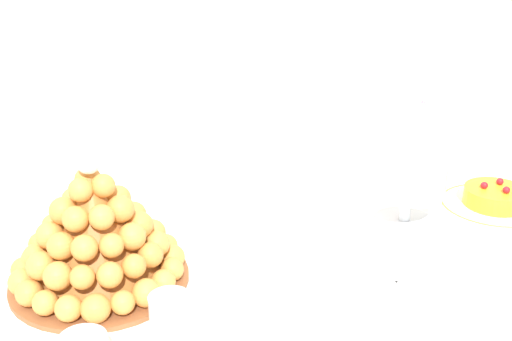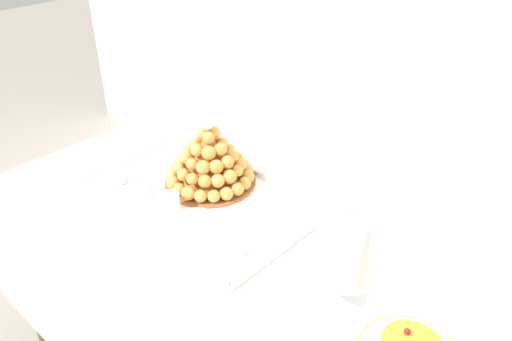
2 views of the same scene
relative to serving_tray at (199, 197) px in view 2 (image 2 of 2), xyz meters
name	(u,v)px [view 2 (image 2 of 2)]	position (x,y,z in m)	size (l,w,h in m)	color
buffet_table	(273,257)	(0.25, 0.03, -0.09)	(1.62, 0.99, 0.76)	brown
serving_tray	(199,197)	(0.00, 0.00, 0.00)	(0.66, 0.40, 0.02)	white
croquembouche	(210,160)	(-0.03, 0.07, 0.08)	(0.27, 0.27, 0.21)	brown
dessert_cup_left	(118,174)	(-0.24, -0.11, 0.03)	(0.05, 0.05, 0.06)	silver
dessert_cup_mid_left	(142,190)	(-0.12, -0.11, 0.02)	(0.06, 0.06, 0.05)	silver
dessert_cup_centre	(170,205)	(0.00, -0.10, 0.03)	(0.06, 0.06, 0.06)	silver
dessert_cup_mid_right	(198,223)	(0.12, -0.11, 0.03)	(0.06, 0.06, 0.06)	silver
dessert_cup_right	(237,242)	(0.24, -0.09, 0.02)	(0.06, 0.06, 0.05)	silver
macaron_goblet	(348,245)	(0.51, -0.03, 0.14)	(0.13, 0.13, 0.24)	white
wine_glass	(208,125)	(-0.18, 0.20, 0.10)	(0.07, 0.07, 0.14)	silver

